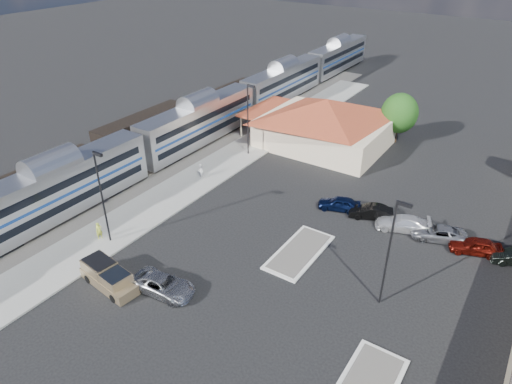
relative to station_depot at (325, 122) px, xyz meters
The scene contains 20 objects.
ground 24.63m from the station_depot, 79.24° to the right, with size 280.00×280.00×0.00m, color black.
railbed 23.14m from the station_depot, 135.78° to the right, with size 16.00×100.00×0.12m, color #4C4944.
platform 19.71m from the station_depot, 112.45° to the right, with size 5.50×92.00×0.18m, color gray.
passenger_train 16.06m from the station_depot, 146.81° to the right, with size 3.00×104.00×5.55m.
freight_cars 23.43m from the station_depot, 146.19° to the right, with size 2.80×46.00×4.00m.
station_depot is the anchor object (origin of this frame).
traffic_island_south 23.80m from the station_depot, 68.74° to the right, with size 3.30×7.50×0.21m.
lamp_plat_s 30.74m from the station_depot, 101.94° to the right, with size 1.08×0.25×9.00m.
lamp_plat_n 10.45m from the station_depot, 128.41° to the right, with size 1.08×0.25×9.00m.
lamp_lot 29.30m from the station_depot, 55.24° to the right, with size 1.08×0.25×9.00m.
tree_depot 9.69m from the station_depot, 38.43° to the left, with size 4.71×4.71×6.63m.
pickup_truck 34.14m from the station_depot, 93.05° to the right, with size 5.54×2.57×1.85m.
suv 32.36m from the station_depot, 86.09° to the right, with size 2.40×5.21×1.45m, color #97989E.
person_a 31.27m from the station_depot, 103.75° to the right, with size 0.60×0.39×1.65m, color #C2CF40.
person_b 17.88m from the station_depot, 114.49° to the right, with size 0.80×0.62×1.64m, color white.
parked_car_a 16.16m from the station_depot, 58.13° to the right, with size 1.69×4.19×1.43m, color #0B163B.
parked_car_b 17.82m from the station_depot, 48.75° to the right, with size 1.47×4.21×1.39m, color black.
parked_car_c 20.25m from the station_depot, 42.44° to the right, with size 2.00×4.93×1.43m, color white.
parked_car_d 22.53m from the station_depot, 36.34° to the right, with size 2.22×4.82×1.34m, color gray.
parked_car_e 25.31m from the station_depot, 32.58° to the right, with size 1.73×4.29×1.46m, color maroon.
Camera 1 is at (18.43, -26.61, 24.47)m, focal length 32.00 mm.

